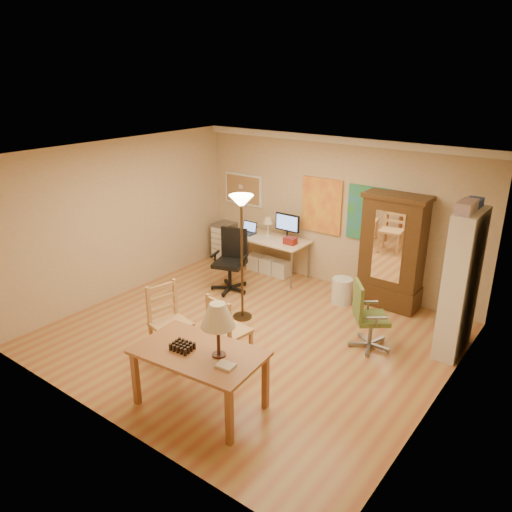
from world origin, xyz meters
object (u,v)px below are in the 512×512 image
Objects in this scene: office_chair_black at (231,274)px; office_chair_green at (368,330)px; dining_table at (206,342)px; bookshelf at (461,284)px; armoire at (392,259)px; computer_desk at (269,252)px.

office_chair_black is 1.12× the size of office_chair_green.
dining_table is 3.59m from bookshelf.
office_chair_green is 1.41m from bookshelf.
dining_table is 1.39× the size of office_chair_black.
dining_table is 0.75× the size of bookshelf.
dining_table is 3.91m from armoire.
armoire is at bearing 147.50° from bookshelf.
bookshelf reaches higher than office_chair_black.
bookshelf is at bearing -11.46° from computer_desk.
armoire is at bearing 1.94° from computer_desk.
dining_table is at bearing -111.04° from office_chair_green.
bookshelf is at bearing -32.50° from armoire.
armoire reaches higher than computer_desk.
dining_table is 2.63m from office_chair_green.
office_chair_black is at bearing 172.68° from office_chair_green.
office_chair_green is 0.52× the size of armoire.
computer_desk is 3.84m from bookshelf.
office_chair_black is at bearing -175.92° from bookshelf.
bookshelf is (3.84, 0.27, 0.73)m from office_chair_black.
office_chair_black is (-0.12, -1.03, -0.15)m from computer_desk.
armoire reaches higher than dining_table.
armoire reaches higher than office_chair_green.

